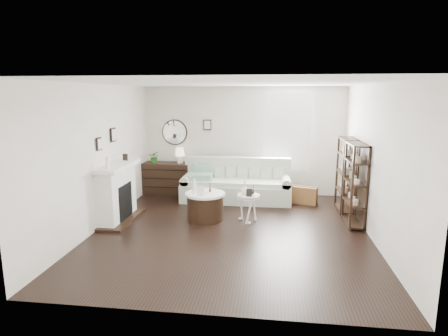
# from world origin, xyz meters

# --- Properties ---
(room) EXTENTS (5.50, 5.50, 5.50)m
(room) POSITION_xyz_m (0.73, 2.70, 1.60)
(room) COLOR black
(room) RESTS_ON ground
(fireplace) EXTENTS (0.50, 1.40, 1.84)m
(fireplace) POSITION_xyz_m (-2.32, 0.30, 0.54)
(fireplace) COLOR white
(fireplace) RESTS_ON ground
(shelf_unit_far) EXTENTS (0.30, 0.80, 1.60)m
(shelf_unit_far) POSITION_xyz_m (2.33, 1.55, 0.80)
(shelf_unit_far) COLOR black
(shelf_unit_far) RESTS_ON ground
(shelf_unit_near) EXTENTS (0.30, 0.80, 1.60)m
(shelf_unit_near) POSITION_xyz_m (2.33, 0.65, 0.80)
(shelf_unit_near) COLOR black
(shelf_unit_near) RESTS_ON ground
(sofa) EXTENTS (2.58, 0.89, 1.00)m
(sofa) POSITION_xyz_m (-0.10, 2.08, 0.33)
(sofa) COLOR beige
(sofa) RESTS_ON ground
(quilt) EXTENTS (0.58, 0.49, 0.14)m
(quilt) POSITION_xyz_m (-0.94, 1.95, 0.59)
(quilt) COLOR #25896A
(quilt) RESTS_ON sofa
(suitcase) EXTENTS (0.64, 0.39, 0.41)m
(suitcase) POSITION_xyz_m (1.49, 1.96, 0.20)
(suitcase) COLOR brown
(suitcase) RESTS_ON ground
(dresser) EXTENTS (1.20, 0.51, 0.80)m
(dresser) POSITION_xyz_m (-1.91, 2.47, 0.40)
(dresser) COLOR black
(dresser) RESTS_ON ground
(table_lamp) EXTENTS (0.26, 0.26, 0.40)m
(table_lamp) POSITION_xyz_m (-1.56, 2.47, 1.00)
(table_lamp) COLOR beige
(table_lamp) RESTS_ON dresser
(potted_plant) EXTENTS (0.31, 0.28, 0.30)m
(potted_plant) POSITION_xyz_m (-2.21, 2.42, 0.95)
(potted_plant) COLOR #22601B
(potted_plant) RESTS_ON dresser
(drum_table) EXTENTS (0.80, 0.80, 0.56)m
(drum_table) POSITION_xyz_m (-0.59, 0.57, 0.28)
(drum_table) COLOR black
(drum_table) RESTS_ON ground
(pedestal_table) EXTENTS (0.46, 0.46, 0.55)m
(pedestal_table) POSITION_xyz_m (0.29, 0.55, 0.51)
(pedestal_table) COLOR white
(pedestal_table) RESTS_ON ground
(eiffel_drum) EXTENTS (0.13, 0.13, 0.18)m
(eiffel_drum) POSITION_xyz_m (-0.50, 0.63, 0.65)
(eiffel_drum) COLOR black
(eiffel_drum) RESTS_ON drum_table
(bottle_drum) EXTENTS (0.08, 0.08, 0.32)m
(bottle_drum) POSITION_xyz_m (-0.79, 0.48, 0.72)
(bottle_drum) COLOR silver
(bottle_drum) RESTS_ON drum_table
(card_frame_drum) EXTENTS (0.14, 0.06, 0.19)m
(card_frame_drum) POSITION_xyz_m (-0.64, 0.37, 0.65)
(card_frame_drum) COLOR silver
(card_frame_drum) RESTS_ON drum_table
(eiffel_ped) EXTENTS (0.12, 0.12, 0.17)m
(eiffel_ped) POSITION_xyz_m (0.38, 0.58, 0.64)
(eiffel_ped) COLOR black
(eiffel_ped) RESTS_ON pedestal_table
(flask_ped) EXTENTS (0.15, 0.15, 0.28)m
(flask_ped) POSITION_xyz_m (0.21, 0.57, 0.69)
(flask_ped) COLOR silver
(flask_ped) RESTS_ON pedestal_table
(card_frame_ped) EXTENTS (0.12, 0.05, 0.15)m
(card_frame_ped) POSITION_xyz_m (0.31, 0.43, 0.63)
(card_frame_ped) COLOR black
(card_frame_ped) RESTS_ON pedestal_table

